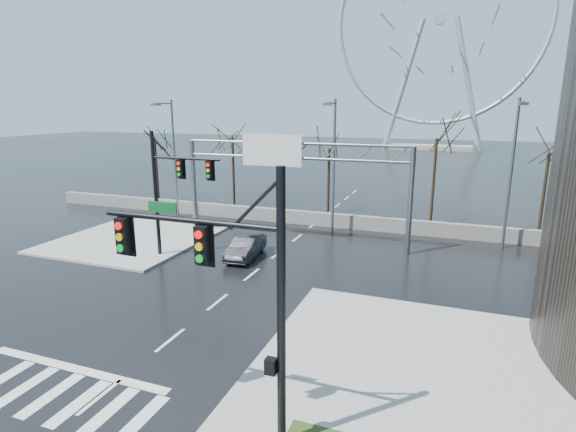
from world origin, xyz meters
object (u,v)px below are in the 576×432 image
at_px(signal_mast_far, 170,183).
at_px(sign_gantry, 288,170).
at_px(car, 246,247).
at_px(signal_mast_near, 233,280).
at_px(ferris_wheel, 439,28).

height_order(signal_mast_far, sign_gantry, signal_mast_far).
bearing_deg(signal_mast_far, car, 22.38).
distance_m(signal_mast_near, signal_mast_far, 17.03).
distance_m(signal_mast_near, car, 16.75).
xyz_separation_m(signal_mast_near, ferris_wheel, (-0.14, 99.04, 21.26)).
bearing_deg(signal_mast_near, signal_mast_far, 130.26).
bearing_deg(sign_gantry, signal_mast_near, -73.81).
bearing_deg(signal_mast_far, signal_mast_near, -49.74).
bearing_deg(sign_gantry, signal_mast_far, -132.47).
bearing_deg(car, ferris_wheel, 80.11).
bearing_deg(signal_mast_near, car, 114.75).
xyz_separation_m(signal_mast_near, car, (-6.79, 14.73, -4.17)).
bearing_deg(sign_gantry, car, -106.66).
relative_size(sign_gantry, ferris_wheel, 0.32).
bearing_deg(car, signal_mast_near, -70.63).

